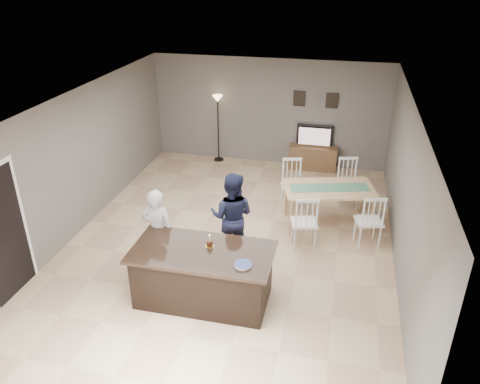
% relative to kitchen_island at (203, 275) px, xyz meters
% --- Properties ---
extents(floor, '(8.00, 8.00, 0.00)m').
position_rel_kitchen_island_xyz_m(floor, '(0.00, 1.80, -0.45)').
color(floor, tan).
rests_on(floor, ground).
extents(room_shell, '(8.00, 8.00, 8.00)m').
position_rel_kitchen_island_xyz_m(room_shell, '(0.00, 1.80, 1.22)').
color(room_shell, slate).
rests_on(room_shell, floor).
extents(kitchen_island, '(2.15, 1.10, 0.90)m').
position_rel_kitchen_island_xyz_m(kitchen_island, '(0.00, 0.00, 0.00)').
color(kitchen_island, black).
rests_on(kitchen_island, floor).
extents(tv_console, '(1.20, 0.40, 0.60)m').
position_rel_kitchen_island_xyz_m(tv_console, '(1.20, 5.57, -0.15)').
color(tv_console, brown).
rests_on(tv_console, floor).
extents(television, '(0.91, 0.12, 0.53)m').
position_rel_kitchen_island_xyz_m(television, '(1.20, 5.64, 0.41)').
color(television, black).
rests_on(television, tv_console).
extents(tv_screen_glow, '(0.78, 0.00, 0.78)m').
position_rel_kitchen_island_xyz_m(tv_screen_glow, '(1.20, 5.56, 0.42)').
color(tv_screen_glow, orange).
rests_on(tv_screen_glow, tv_console).
extents(picture_frames, '(1.10, 0.02, 0.38)m').
position_rel_kitchen_island_xyz_m(picture_frames, '(1.15, 5.78, 1.30)').
color(picture_frames, black).
rests_on(picture_frames, room_shell).
extents(doorway, '(0.00, 2.10, 2.65)m').
position_rel_kitchen_island_xyz_m(doorway, '(-2.99, -0.50, 0.80)').
color(doorway, black).
rests_on(doorway, floor).
extents(woman, '(0.58, 0.39, 1.55)m').
position_rel_kitchen_island_xyz_m(woman, '(-0.94, 0.55, 0.32)').
color(woman, '#B3B3B7').
rests_on(woman, floor).
extents(man, '(0.79, 0.62, 1.63)m').
position_rel_kitchen_island_xyz_m(man, '(0.15, 1.26, 0.36)').
color(man, '#181B35').
rests_on(man, floor).
extents(birthday_cake, '(0.13, 0.13, 0.21)m').
position_rel_kitchen_island_xyz_m(birthday_cake, '(0.08, 0.15, 0.49)').
color(birthday_cake, yellow).
rests_on(birthday_cake, kitchen_island).
extents(plate_stack, '(0.25, 0.25, 0.04)m').
position_rel_kitchen_island_xyz_m(plate_stack, '(0.69, -0.24, 0.47)').
color(plate_stack, white).
rests_on(plate_stack, kitchen_island).
extents(dining_table, '(2.12, 2.34, 1.07)m').
position_rel_kitchen_island_xyz_m(dining_table, '(1.73, 2.80, 0.23)').
color(dining_table, tan).
rests_on(dining_table, floor).
extents(floor_lamp, '(0.26, 0.26, 1.76)m').
position_rel_kitchen_island_xyz_m(floor_lamp, '(-1.30, 5.59, 0.91)').
color(floor_lamp, black).
rests_on(floor_lamp, floor).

